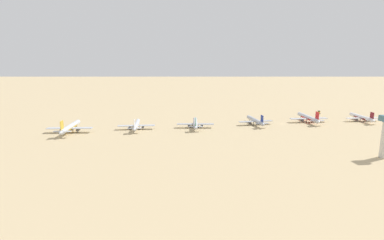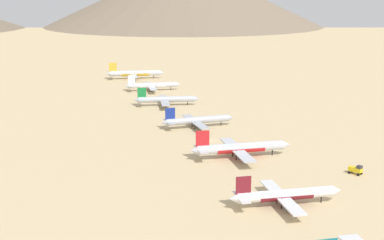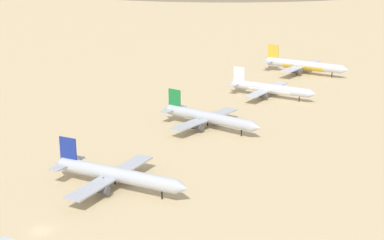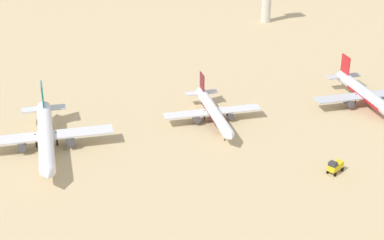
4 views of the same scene
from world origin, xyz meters
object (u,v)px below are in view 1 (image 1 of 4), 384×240
Objects in this scene: service_truck at (318,112)px; parked_jet_6 at (136,125)px; parked_jet_5 at (195,123)px; parked_jet_7 at (70,127)px; parked_jet_3 at (308,118)px; parked_jet_2 at (361,117)px; parked_jet_4 at (255,121)px.

parked_jet_6 is at bearing 102.04° from service_truck.
parked_jet_5 is 106.74m from parked_jet_7.
parked_jet_3 is 164.61m from parked_jet_6.
parked_jet_7 is at bearing 92.35° from parked_jet_3.
parked_jet_5 is at bearing 91.17° from parked_jet_2.
service_truck is (45.68, -251.68, -2.38)m from parked_jet_7.
parked_jet_2 is 0.89× the size of parked_jet_3.
parked_jet_5 is (-3.79, 57.43, 0.05)m from parked_jet_4.
parked_jet_4 is 0.99× the size of parked_jet_5.
parked_jet_5 is 52.19m from parked_jet_6.
parked_jet_3 is at bearing -86.28° from parked_jet_5.
parked_jet_7 is 8.16× the size of service_truck.
parked_jet_2 is 0.98× the size of parked_jet_5.
parked_jet_6 is 54.70m from parked_jet_7.
parked_jet_4 is 7.04× the size of service_truck.
parked_jet_4 is 57.55m from parked_jet_5.
parked_jet_5 is (-7.30, 112.37, -0.38)m from parked_jet_3.
parked_jet_2 is at bearing -90.21° from parked_jet_4.
parked_jet_5 is at bearing 93.78° from parked_jet_4.
parked_jet_3 is 49.12m from service_truck.
parked_jet_7 is at bearing 91.07° from parked_jet_2.
parked_jet_6 is at bearing 90.97° from parked_jet_4.
service_truck is (42.05, -197.11, -1.76)m from parked_jet_6.
service_truck is (36.68, -32.59, -2.25)m from parked_jet_3.
parked_jet_6 is at bearing 91.87° from parked_jet_3.
service_truck is (40.59, 21.75, -1.75)m from parked_jet_2.
parked_jet_4 is 109.60m from parked_jet_6.
parked_jet_3 is (3.91, 54.34, 0.50)m from parked_jet_2.
parked_jet_6 is 0.86× the size of parked_jet_7.
parked_jet_2 is 46.08m from service_truck.
parked_jet_4 is at bearing 93.66° from parked_jet_3.
parked_jet_4 is 164.24m from parked_jet_7.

